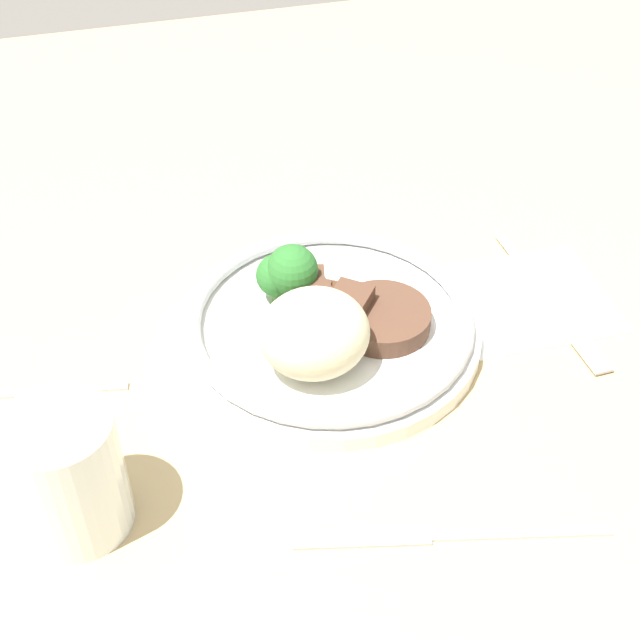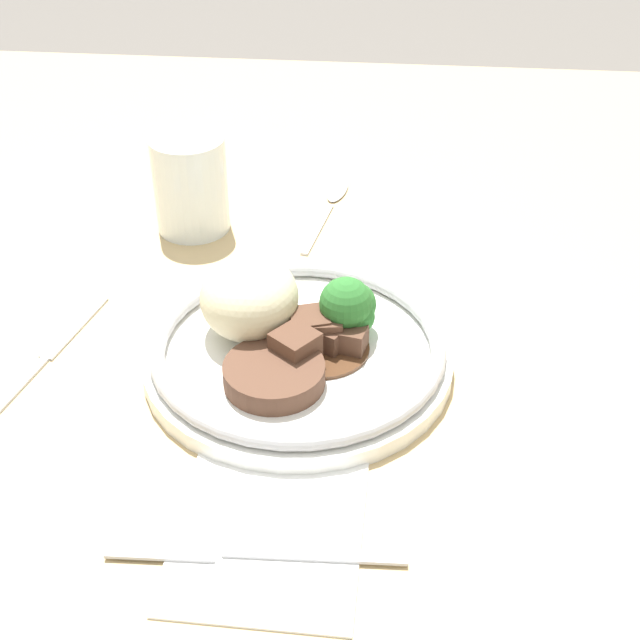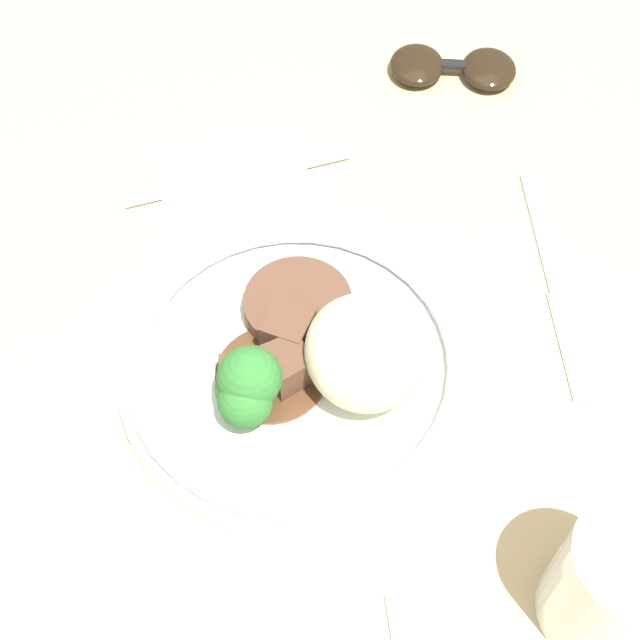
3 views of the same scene
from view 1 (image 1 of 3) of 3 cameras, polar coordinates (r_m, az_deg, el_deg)
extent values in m
plane|color=#5B5651|center=(0.74, -0.09, -3.88)|extent=(8.00, 8.00, 0.00)
cube|color=tan|center=(0.73, -0.10, -2.59)|extent=(1.33, 1.28, 0.05)
cube|color=white|center=(0.77, 12.96, 1.22)|extent=(0.14, 0.12, 0.00)
cylinder|color=white|center=(0.71, 0.72, -0.88)|extent=(0.24, 0.24, 0.01)
torus|color=#B2B2B7|center=(0.70, 0.73, -0.09)|extent=(0.23, 0.23, 0.01)
ellipsoid|color=beige|center=(0.65, -0.38, -0.86)|extent=(0.08, 0.08, 0.06)
cylinder|color=brown|center=(0.70, 4.05, 0.12)|extent=(0.08, 0.08, 0.02)
cylinder|color=#51331E|center=(0.71, -0.06, 0.66)|extent=(0.08, 0.08, 0.00)
cube|color=brown|center=(0.70, -0.41, 0.84)|extent=(0.04, 0.04, 0.03)
cube|color=brown|center=(0.73, -0.56, 2.40)|extent=(0.03, 0.03, 0.02)
cube|color=brown|center=(0.70, 1.93, 0.98)|extent=(0.04, 0.04, 0.03)
cube|color=brown|center=(0.71, -0.58, 1.40)|extent=(0.03, 0.03, 0.03)
cube|color=brown|center=(0.71, -0.20, 1.56)|extent=(0.03, 0.03, 0.02)
cylinder|color=#5B8E47|center=(0.72, -1.74, 1.74)|extent=(0.01, 0.01, 0.02)
sphere|color=#2D702D|center=(0.70, -1.78, 3.23)|extent=(0.04, 0.04, 0.04)
cylinder|color=#5B8E47|center=(0.72, -2.69, 1.71)|extent=(0.01, 0.01, 0.01)
sphere|color=#2D702D|center=(0.71, -2.73, 2.86)|extent=(0.04, 0.04, 0.04)
cylinder|color=#5B8E47|center=(0.72, -1.58, 1.64)|extent=(0.01, 0.01, 0.01)
sphere|color=#2D702D|center=(0.71, -1.60, 2.77)|extent=(0.03, 0.03, 0.03)
cylinder|color=#5B8E47|center=(0.73, -1.85, 2.00)|extent=(0.01, 0.01, 0.01)
sphere|color=#2D702D|center=(0.72, -1.87, 2.98)|extent=(0.03, 0.03, 0.03)
cylinder|color=orange|center=(0.59, -15.55, -10.34)|extent=(0.06, 0.06, 0.06)
cylinder|color=white|center=(0.58, -15.81, -9.46)|extent=(0.07, 0.07, 0.09)
cube|color=#B7B7BC|center=(0.79, 13.13, 3.01)|extent=(0.01, 0.11, 0.00)
cube|color=#B7B7BC|center=(0.73, 16.45, -1.44)|extent=(0.02, 0.07, 0.00)
cube|color=#B7B7BC|center=(0.60, 12.59, -13.20)|extent=(0.12, 0.03, 0.00)
cube|color=#B7B7BC|center=(0.59, 2.70, -13.82)|extent=(0.09, 0.03, 0.00)
cube|color=#B7B7BC|center=(0.70, -16.14, -4.35)|extent=(0.10, 0.02, 0.00)
camera|label=2|loc=(0.89, 41.55, 30.34)|focal=50.00mm
camera|label=3|loc=(0.60, -40.82, 38.42)|focal=50.00mm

